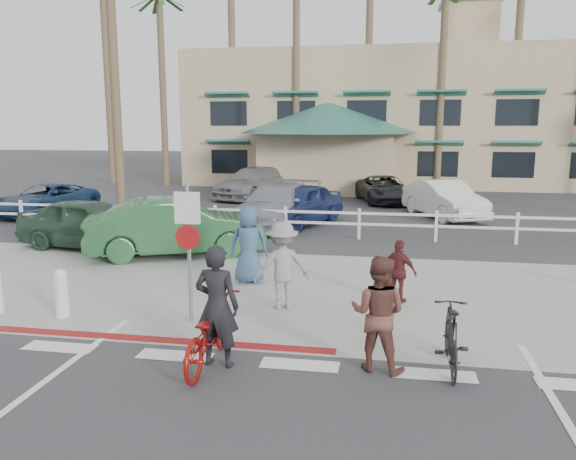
% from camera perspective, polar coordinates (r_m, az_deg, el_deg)
% --- Properties ---
extents(ground, '(140.00, 140.00, 0.00)m').
position_cam_1_polar(ground, '(8.27, 0.54, -15.31)').
color(ground, '#333335').
extents(sidewalk_plaza, '(22.00, 7.00, 0.01)m').
position_cam_1_polar(sidewalk_plaza, '(12.43, 3.96, -6.30)').
color(sidewalk_plaza, gray).
rests_on(sidewalk_plaza, ground).
extents(cross_street, '(40.00, 5.00, 0.01)m').
position_cam_1_polar(cross_street, '(16.29, 5.45, -2.26)').
color(cross_street, '#333335').
rests_on(cross_street, ground).
extents(parking_lot, '(50.00, 16.00, 0.01)m').
position_cam_1_polar(parking_lot, '(25.62, 7.16, 2.40)').
color(parking_lot, '#333335').
rests_on(parking_lot, ground).
extents(curb_red, '(7.00, 0.25, 0.02)m').
position_cam_1_polar(curb_red, '(10.18, -15.49, -10.53)').
color(curb_red, maroon).
rests_on(curb_red, ground).
extents(rail_fence, '(29.40, 0.16, 1.00)m').
position_cam_1_polar(rail_fence, '(18.12, 7.57, 0.60)').
color(rail_fence, silver).
rests_on(rail_fence, ground).
extents(building, '(28.00, 16.00, 11.30)m').
position_cam_1_polar(building, '(38.40, 11.45, 13.41)').
color(building, tan).
rests_on(building, ground).
extents(sign_post, '(0.50, 0.10, 2.90)m').
position_cam_1_polar(sign_post, '(10.39, -10.03, -1.58)').
color(sign_post, gray).
rests_on(sign_post, ground).
extents(bollard_0, '(0.26, 0.26, 0.95)m').
position_cam_1_polar(bollard_0, '(11.54, -22.03, -5.98)').
color(bollard_0, silver).
rests_on(bollard_0, ground).
extents(palm_0, '(4.00, 4.00, 15.00)m').
position_cam_1_polar(palm_0, '(37.72, -17.96, 15.99)').
color(palm_0, '#1E4C1D').
rests_on(palm_0, ground).
extents(palm_1, '(4.00, 4.00, 13.00)m').
position_cam_1_polar(palm_1, '(35.05, -12.65, 15.05)').
color(palm_1, '#1E4C1D').
rests_on(palm_1, ground).
extents(palm_2, '(4.00, 4.00, 16.00)m').
position_cam_1_polar(palm_2, '(34.87, -5.71, 17.75)').
color(palm_2, '#1E4C1D').
rests_on(palm_2, ground).
extents(palm_3, '(4.00, 4.00, 14.00)m').
position_cam_1_polar(palm_3, '(32.93, 0.84, 16.48)').
color(palm_3, '#1E4C1D').
rests_on(palm_3, ground).
extents(palm_4, '(4.00, 4.00, 15.00)m').
position_cam_1_polar(palm_4, '(33.59, 8.20, 17.12)').
color(palm_4, '#1E4C1D').
rests_on(palm_4, ground).
extents(palm_5, '(4.00, 4.00, 13.00)m').
position_cam_1_polar(palm_5, '(32.59, 15.39, 15.29)').
color(palm_5, '#1E4C1D').
rests_on(palm_5, ground).
extents(palm_6, '(4.00, 4.00, 17.00)m').
position_cam_1_polar(palm_6, '(34.37, 22.40, 17.99)').
color(palm_6, '#1E4C1D').
rests_on(palm_6, ground).
extents(palm_10, '(4.00, 4.00, 12.00)m').
position_cam_1_polar(palm_10, '(25.11, -17.26, 15.58)').
color(palm_10, '#1E4C1D').
rests_on(palm_10, ground).
extents(bike_red, '(0.73, 2.01, 1.05)m').
position_cam_1_polar(bike_red, '(8.72, -8.13, -10.23)').
color(bike_red, maroon).
rests_on(bike_red, ground).
extents(rider_red, '(0.73, 0.51, 1.89)m').
position_cam_1_polar(rider_red, '(8.55, -7.22, -7.68)').
color(rider_red, black).
rests_on(rider_red, ground).
extents(bike_black, '(0.50, 1.69, 1.01)m').
position_cam_1_polar(bike_black, '(8.84, 16.25, -10.41)').
color(bike_black, black).
rests_on(bike_black, ground).
extents(rider_black, '(0.98, 0.84, 1.75)m').
position_cam_1_polar(rider_black, '(8.47, 9.14, -8.37)').
color(rider_black, brown).
rests_on(rider_black, ground).
extents(pedestrian_a, '(1.30, 1.04, 1.76)m').
position_cam_1_polar(pedestrian_a, '(11.11, -0.59, -3.65)').
color(pedestrian_a, gray).
rests_on(pedestrian_a, ground).
extents(pedestrian_child, '(0.84, 0.64, 1.32)m').
position_cam_1_polar(pedestrian_child, '(11.74, 11.20, -4.17)').
color(pedestrian_child, '#5A1F21').
rests_on(pedestrian_child, ground).
extents(pedestrian_b, '(0.98, 0.74, 1.81)m').
position_cam_1_polar(pedestrian_b, '(12.97, -4.00, -1.50)').
color(pedestrian_b, '#35516F').
rests_on(pedestrian_b, ground).
extents(car_white_sedan, '(5.15, 3.56, 1.61)m').
position_cam_1_polar(car_white_sedan, '(16.02, -11.37, 0.28)').
color(car_white_sedan, '#25572E').
rests_on(car_white_sedan, ground).
extents(car_red_compact, '(4.57, 2.30, 1.49)m').
position_cam_1_polar(car_red_compact, '(17.66, -19.40, 0.64)').
color(car_red_compact, '#264430').
rests_on(car_red_compact, ground).
extents(lot_car_0, '(3.01, 4.84, 1.25)m').
position_cam_1_polar(lot_car_0, '(25.03, -23.32, 2.86)').
color(lot_car_0, navy).
rests_on(lot_car_0, ground).
extents(lot_car_1, '(2.98, 5.51, 1.52)m').
position_cam_1_polar(lot_car_1, '(20.43, -1.17, 2.55)').
color(lot_car_1, gray).
rests_on(lot_car_1, ground).
extents(lot_car_2, '(3.33, 4.79, 1.51)m').
position_cam_1_polar(lot_car_2, '(20.56, 1.07, 2.59)').
color(lot_car_2, navy).
rests_on(lot_car_2, ground).
extents(lot_car_3, '(3.23, 4.73, 1.48)m').
position_cam_1_polar(lot_car_3, '(23.02, 15.57, 3.02)').
color(lot_car_3, silver).
rests_on(lot_car_3, ground).
extents(lot_car_4, '(3.68, 5.68, 1.53)m').
position_cam_1_polar(lot_car_4, '(28.49, -3.54, 4.82)').
color(lot_car_4, gray).
rests_on(lot_car_4, ground).
extents(lot_car_5, '(3.11, 4.87, 1.25)m').
position_cam_1_polar(lot_car_5, '(27.12, 9.76, 4.10)').
color(lot_car_5, '#242428').
rests_on(lot_car_5, ground).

